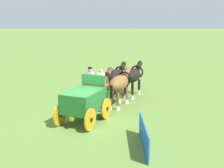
% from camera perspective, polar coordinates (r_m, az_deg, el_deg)
% --- Properties ---
extents(ground_plane, '(220.00, 220.00, 0.00)m').
position_cam_1_polar(ground_plane, '(16.50, -5.34, -7.17)').
color(ground_plane, olive).
extents(show_wagon, '(5.33, 3.03, 2.76)m').
position_cam_1_polar(show_wagon, '(16.27, -5.15, -3.06)').
color(show_wagon, '#236B2D').
rests_on(show_wagon, ground).
extents(draft_horse_rear_near, '(3.01, 1.71, 2.18)m').
position_cam_1_polar(draft_horse_rear_near, '(19.47, -2.09, 0.09)').
color(draft_horse_rear_near, brown).
rests_on(draft_horse_rear_near, ground).
extents(draft_horse_rear_off, '(3.11, 1.79, 2.32)m').
position_cam_1_polar(draft_horse_rear_off, '(18.92, 1.45, 0.07)').
color(draft_horse_rear_off, brown).
rests_on(draft_horse_rear_off, ground).
extents(draft_horse_lead_near, '(2.99, 1.73, 2.18)m').
position_cam_1_polar(draft_horse_lead_near, '(21.78, 0.82, 1.49)').
color(draft_horse_lead_near, black).
rests_on(draft_horse_lead_near, ground).
extents(draft_horse_lead_off, '(3.00, 1.74, 2.32)m').
position_cam_1_polar(draft_horse_lead_off, '(21.30, 4.06, 1.52)').
color(draft_horse_lead_off, black).
rests_on(draft_horse_lead_off, ground).
extents(sponsor_banner, '(3.20, 0.12, 1.10)m').
position_cam_1_polar(sponsor_banner, '(13.29, 6.06, -9.79)').
color(sponsor_banner, '#1959B2').
rests_on(sponsor_banner, ground).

